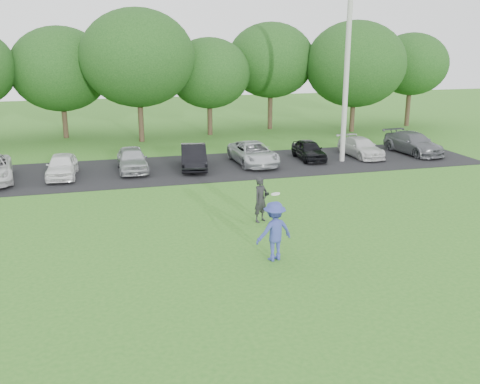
# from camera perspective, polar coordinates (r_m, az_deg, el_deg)

# --- Properties ---
(ground) EXTENTS (100.00, 100.00, 0.00)m
(ground) POSITION_cam_1_polar(r_m,az_deg,el_deg) (16.70, 3.14, -7.50)
(ground) COLOR #2F6E1F
(ground) RESTS_ON ground
(parking_lot) EXTENTS (32.00, 6.50, 0.03)m
(parking_lot) POSITION_cam_1_polar(r_m,az_deg,el_deg) (28.73, -4.93, 2.58)
(parking_lot) COLOR black
(parking_lot) RESTS_ON ground
(utility_pole) EXTENTS (0.28, 0.28, 10.54)m
(utility_pole) POSITION_cam_1_polar(r_m,az_deg,el_deg) (30.10, 11.33, 13.06)
(utility_pole) COLOR #ACABA7
(utility_pole) RESTS_ON ground
(frisbee_player) EXTENTS (1.35, 0.97, 2.22)m
(frisbee_player) POSITION_cam_1_polar(r_m,az_deg,el_deg) (16.58, 3.68, -4.18)
(frisbee_player) COLOR #343E92
(frisbee_player) RESTS_ON ground
(camera_bystander) EXTENTS (0.75, 0.68, 1.73)m
(camera_bystander) POSITION_cam_1_polar(r_m,az_deg,el_deg) (20.04, 2.23, -0.80)
(camera_bystander) COLOR black
(camera_bystander) RESTS_ON ground
(parked_cars) EXTENTS (29.09, 5.16, 1.25)m
(parked_cars) POSITION_cam_1_polar(r_m,az_deg,el_deg) (28.51, -6.22, 3.71)
(parked_cars) COLOR #B5B8BC
(parked_cars) RESTS_ON parking_lot
(tree_row) EXTENTS (42.39, 9.85, 8.64)m
(tree_row) POSITION_cam_1_polar(r_m,az_deg,el_deg) (37.87, -5.51, 13.29)
(tree_row) COLOR #38281C
(tree_row) RESTS_ON ground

